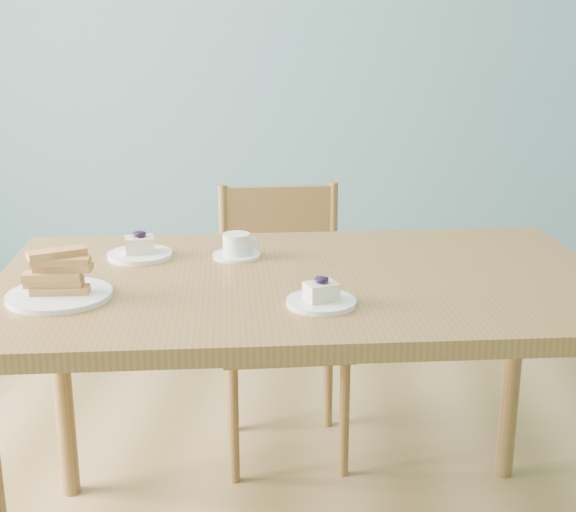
{
  "coord_description": "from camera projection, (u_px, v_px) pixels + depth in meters",
  "views": [
    {
      "loc": [
        0.37,
        -1.59,
        1.34
      ],
      "look_at": [
        0.25,
        0.23,
        0.8
      ],
      "focal_mm": 50.0,
      "sensor_mm": 36.0,
      "label": 1
    }
  ],
  "objects": [
    {
      "name": "room",
      "position": [
        149.0,
        15.0,
        1.55
      ],
      "size": [
        5.01,
        5.01,
        2.71
      ],
      "color": "#A57E4D",
      "rests_on": "ground"
    },
    {
      "name": "dining_table",
      "position": [
        304.0,
        308.0,
        1.89
      ],
      "size": [
        1.53,
        1.01,
        0.77
      ],
      "rotation": [
        0.0,
        0.0,
        0.14
      ],
      "color": "brown",
      "rests_on": "ground"
    },
    {
      "name": "dining_chair",
      "position": [
        283.0,
        322.0,
        2.51
      ],
      "size": [
        0.44,
        0.43,
        0.85
      ],
      "rotation": [
        0.0,
        0.0,
        0.17
      ],
      "color": "brown",
      "rests_on": "ground"
    },
    {
      "name": "cheesecake_plate_far",
      "position": [
        140.0,
        251.0,
        2.02
      ],
      "size": [
        0.16,
        0.16,
        0.07
      ],
      "rotation": [
        0.0,
        0.0,
        0.27
      ],
      "color": "white",
      "rests_on": "dining_table"
    },
    {
      "name": "biscotti_plate",
      "position": [
        58.0,
        283.0,
        1.71
      ],
      "size": [
        0.22,
        0.22,
        0.1
      ],
      "rotation": [
        0.0,
        0.0,
        0.16
      ],
      "color": "white",
      "rests_on": "dining_table"
    },
    {
      "name": "cheesecake_plate_near",
      "position": [
        321.0,
        298.0,
        1.68
      ],
      "size": [
        0.15,
        0.15,
        0.06
      ],
      "rotation": [
        0.0,
        0.0,
        0.47
      ],
      "color": "white",
      "rests_on": "dining_table"
    },
    {
      "name": "coffee_cup",
      "position": [
        237.0,
        247.0,
        2.02
      ],
      "size": [
        0.12,
        0.12,
        0.06
      ],
      "rotation": [
        0.0,
        0.0,
        0.14
      ],
      "color": "white",
      "rests_on": "dining_table"
    }
  ]
}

